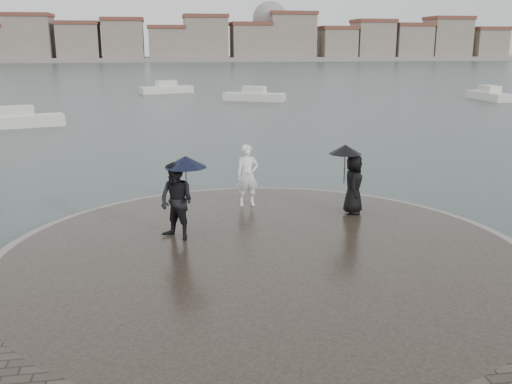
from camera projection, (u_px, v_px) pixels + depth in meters
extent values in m
plane|color=#2B3835|center=(301.00, 341.00, 9.89)|extent=(400.00, 400.00, 0.00)
cylinder|color=gray|center=(265.00, 260.00, 13.19)|extent=(12.50, 12.50, 0.32)
cylinder|color=#2D261E|center=(265.00, 259.00, 13.18)|extent=(11.90, 11.90, 0.36)
imported|color=white|center=(247.00, 175.00, 16.70)|extent=(0.68, 0.46, 1.81)
imported|color=black|center=(177.00, 201.00, 13.80)|extent=(1.17, 1.15, 1.90)
cylinder|color=black|center=(186.00, 184.00, 13.83)|extent=(0.02, 0.02, 0.90)
cone|color=black|center=(186.00, 162.00, 13.69)|extent=(1.04, 1.04, 0.28)
imported|color=black|center=(354.00, 184.00, 15.94)|extent=(0.79, 0.95, 1.67)
cylinder|color=black|center=(345.00, 168.00, 15.88)|extent=(0.02, 0.02, 0.90)
cone|color=black|center=(345.00, 149.00, 15.75)|extent=(0.93, 0.93, 0.26)
cube|color=gray|center=(167.00, 59.00, 165.35)|extent=(260.00, 20.00, 1.20)
cube|color=gray|center=(30.00, 40.00, 155.30)|extent=(12.00, 10.00, 12.00)
cube|color=brown|center=(27.00, 15.00, 153.66)|extent=(12.60, 10.60, 1.00)
cube|color=gray|center=(79.00, 44.00, 157.60)|extent=(11.00, 10.00, 10.00)
cube|color=brown|center=(78.00, 23.00, 156.21)|extent=(11.60, 10.60, 1.00)
cube|color=gray|center=(124.00, 42.00, 159.36)|extent=(11.00, 10.00, 11.00)
cube|color=brown|center=(122.00, 19.00, 157.85)|extent=(11.60, 10.60, 1.00)
cube|color=gray|center=(167.00, 45.00, 161.51)|extent=(10.00, 10.00, 9.00)
cube|color=brown|center=(166.00, 27.00, 160.24)|extent=(10.60, 10.60, 1.00)
cube|color=gray|center=(206.00, 40.00, 162.86)|extent=(12.00, 10.00, 12.00)
cube|color=brown|center=(205.00, 16.00, 161.22)|extent=(12.60, 10.60, 1.00)
cube|color=gray|center=(251.00, 44.00, 165.16)|extent=(11.00, 10.00, 10.00)
cube|color=brown|center=(250.00, 24.00, 163.77)|extent=(11.60, 10.60, 1.00)
cube|color=gray|center=(291.00, 38.00, 166.67)|extent=(13.00, 10.00, 13.00)
cube|color=brown|center=(291.00, 13.00, 164.90)|extent=(13.60, 10.60, 1.00)
cube|color=gray|center=(337.00, 45.00, 169.38)|extent=(10.00, 10.00, 9.00)
cube|color=brown|center=(337.00, 28.00, 168.12)|extent=(10.60, 10.60, 1.00)
cube|color=gray|center=(372.00, 42.00, 170.86)|extent=(11.00, 10.00, 11.00)
cube|color=brown|center=(373.00, 21.00, 169.35)|extent=(11.60, 10.60, 1.00)
cube|color=gray|center=(410.00, 44.00, 172.88)|extent=(11.00, 10.00, 10.00)
cube|color=brown|center=(411.00, 25.00, 171.49)|extent=(11.60, 10.60, 1.00)
cube|color=gray|center=(447.00, 40.00, 174.52)|extent=(12.00, 10.00, 12.00)
cube|color=brown|center=(449.00, 18.00, 172.87)|extent=(12.60, 10.60, 1.00)
cube|color=gray|center=(486.00, 45.00, 176.94)|extent=(10.00, 10.00, 9.00)
cube|color=brown|center=(487.00, 29.00, 175.68)|extent=(10.60, 10.60, 1.00)
sphere|color=gray|center=(270.00, 19.00, 166.25)|extent=(10.00, 10.00, 10.00)
cube|color=silver|center=(254.00, 98.00, 51.39)|extent=(5.64, 3.86, 0.90)
cube|color=silver|center=(254.00, 91.00, 51.24)|extent=(2.32, 1.96, 0.90)
cube|color=silver|center=(489.00, 97.00, 52.35)|extent=(1.63, 5.51, 0.90)
cube|color=silver|center=(490.00, 90.00, 52.20)|extent=(1.21, 2.01, 0.90)
cube|color=silver|center=(166.00, 91.00, 59.27)|extent=(5.72, 3.35, 0.90)
cube|color=silver|center=(166.00, 85.00, 59.12)|extent=(2.29, 1.80, 0.90)
cube|color=silver|center=(17.00, 123.00, 35.20)|extent=(5.73, 3.14, 0.90)
cube|color=silver|center=(16.00, 113.00, 35.05)|extent=(2.26, 1.73, 0.90)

